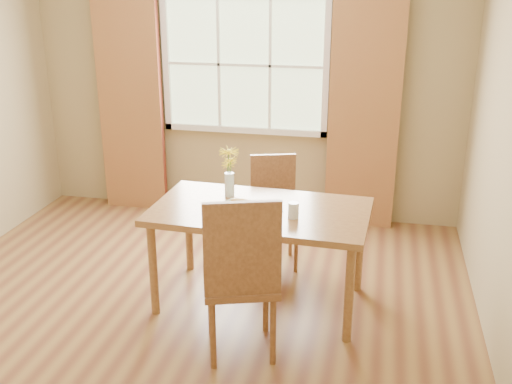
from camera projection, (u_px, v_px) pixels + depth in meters
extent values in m
cube|color=brown|center=(189.00, 304.00, 4.49)|extent=(4.20, 3.80, 0.02)
cube|color=tan|center=(246.00, 80.00, 5.77)|extent=(4.20, 0.02, 2.70)
cube|color=tan|center=(19.00, 247.00, 2.27)|extent=(4.20, 0.02, 2.70)
cube|color=beige|center=(245.00, 65.00, 5.69)|extent=(1.50, 0.02, 1.20)
cube|color=white|center=(245.00, 130.00, 5.88)|extent=(1.62, 0.04, 0.06)
cube|color=white|center=(166.00, 63.00, 5.82)|extent=(0.06, 0.04, 1.32)
cube|color=white|center=(326.00, 68.00, 5.51)|extent=(0.06, 0.04, 1.32)
cube|color=white|center=(244.00, 65.00, 5.67)|extent=(1.50, 0.03, 0.02)
cube|color=maroon|center=(131.00, 103.00, 5.96)|extent=(0.65, 0.08, 2.20)
cube|color=maroon|center=(364.00, 114.00, 5.51)|extent=(0.65, 0.08, 2.20)
cube|color=olive|center=(260.00, 212.00, 4.26)|extent=(1.57, 0.93, 0.05)
cylinder|color=olive|center=(153.00, 269.00, 4.24)|extent=(0.06, 0.06, 0.70)
cylinder|color=olive|center=(349.00, 294.00, 3.91)|extent=(0.06, 0.06, 0.70)
cylinder|color=olive|center=(189.00, 230.00, 4.88)|extent=(0.06, 0.06, 0.70)
cylinder|color=olive|center=(360.00, 249.00, 4.55)|extent=(0.06, 0.06, 0.70)
cube|color=brown|center=(240.00, 282.00, 3.78)|extent=(0.58, 0.58, 0.04)
cube|color=brown|center=(243.00, 250.00, 3.47)|extent=(0.45, 0.18, 0.59)
cylinder|color=brown|center=(213.00, 335.00, 3.67)|extent=(0.04, 0.04, 0.47)
cylinder|color=brown|center=(273.00, 331.00, 3.71)|extent=(0.04, 0.04, 0.47)
cylinder|color=brown|center=(211.00, 304.00, 4.02)|extent=(0.04, 0.04, 0.47)
cylinder|color=brown|center=(266.00, 301.00, 4.06)|extent=(0.04, 0.04, 0.47)
cube|color=brown|center=(275.00, 220.00, 4.94)|extent=(0.48, 0.48, 0.04)
cube|color=brown|center=(273.00, 183.00, 5.01)|extent=(0.37, 0.14, 0.49)
cylinder|color=brown|center=(259.00, 252.00, 4.86)|extent=(0.03, 0.03, 0.39)
cylinder|color=brown|center=(296.00, 250.00, 4.89)|extent=(0.03, 0.03, 0.39)
cylinder|color=brown|center=(255.00, 236.00, 5.15)|extent=(0.03, 0.03, 0.39)
cylinder|color=brown|center=(290.00, 235.00, 5.17)|extent=(0.03, 0.03, 0.39)
cube|color=beige|center=(244.00, 211.00, 4.20)|extent=(0.54, 0.47, 0.01)
cube|color=#8FC130|center=(247.00, 214.00, 4.13)|extent=(0.28, 0.28, 0.01)
ellipsoid|color=#E8AF4F|center=(240.00, 210.00, 4.13)|extent=(0.15, 0.11, 0.04)
ellipsoid|color=#4C8C2D|center=(245.00, 210.00, 4.10)|extent=(0.08, 0.05, 0.01)
cylinder|color=red|center=(239.00, 206.00, 4.12)|extent=(0.07, 0.07, 0.01)
cylinder|color=red|center=(243.00, 205.00, 4.12)|extent=(0.07, 0.07, 0.01)
ellipsoid|color=#E8AF4F|center=(241.00, 201.00, 4.11)|extent=(0.15, 0.11, 0.05)
cylinder|color=silver|center=(293.00, 210.00, 4.08)|extent=(0.07, 0.07, 0.11)
cylinder|color=silver|center=(293.00, 211.00, 4.08)|extent=(0.06, 0.06, 0.09)
cylinder|color=silver|center=(229.00, 184.00, 4.47)|extent=(0.07, 0.07, 0.18)
cylinder|color=silver|center=(230.00, 190.00, 4.48)|extent=(0.06, 0.06, 0.09)
cylinder|color=#3D7028|center=(229.00, 174.00, 4.44)|extent=(0.01, 0.01, 0.34)
cylinder|color=#3D7028|center=(231.00, 179.00, 4.44)|extent=(0.01, 0.01, 0.28)
cylinder|color=#3D7028|center=(228.00, 180.00, 4.47)|extent=(0.01, 0.01, 0.24)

